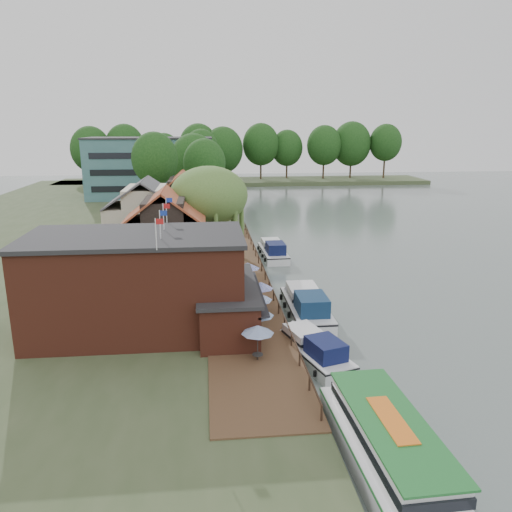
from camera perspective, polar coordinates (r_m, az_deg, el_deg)
name	(u,v)px	position (r m, az deg, el deg)	size (l,w,h in m)	color
ground	(346,329)	(40.82, 10.25, -8.16)	(260.00, 260.00, 0.00)	slate
land_bank	(70,236)	(75.13, -20.44, 2.14)	(50.00, 140.00, 1.00)	#384728
quay_deck	(238,281)	(48.42, -2.12, -2.90)	(6.00, 50.00, 0.10)	#47301E
quay_rail	(265,274)	(49.00, 0.99, -2.12)	(0.20, 49.00, 1.00)	black
pub	(165,282)	(36.89, -10.37, -2.98)	(20.00, 11.00, 7.30)	maroon
hotel_block	(151,167)	(106.97, -11.95, 9.87)	(25.40, 12.40, 12.30)	#38666B
cottage_a	(166,232)	(51.30, -10.29, 2.74)	(8.60, 7.60, 8.50)	black
cottage_b	(146,215)	(61.36, -12.42, 4.59)	(9.60, 8.60, 8.50)	beige
cottage_c	(183,203)	(69.90, -8.35, 6.00)	(7.60, 7.60, 8.50)	black
willow	(209,213)	(55.87, -5.35, 4.90)	(8.60, 8.60, 10.43)	#476B2D
umbrella_0	(258,343)	(32.27, 0.19, -9.87)	(2.10, 2.10, 2.38)	navy
umbrella_1	(258,324)	(35.03, 0.22, -7.82)	(2.24, 2.24, 2.38)	#19488B
umbrella_2	(257,308)	(38.00, 0.09, -5.97)	(2.37, 2.37, 2.38)	navy
umbrella_3	(261,296)	(40.58, 0.58, -4.59)	(2.00, 2.00, 2.38)	#1B2796
umbrella_4	(248,275)	(46.10, -0.96, -2.19)	(2.25, 2.25, 2.38)	navy
cruiser_0	(313,345)	(35.04, 6.54, -10.11)	(2.86, 8.88, 2.11)	silver
cruiser_1	(306,302)	(42.30, 5.79, -5.28)	(3.41, 10.54, 2.58)	white
cruiser_2	(273,249)	(60.69, 1.97, 0.85)	(3.05, 9.44, 2.27)	silver
tour_boat	(395,454)	(24.90, 15.61, -20.98)	(3.69, 13.05, 2.84)	silver
swan	(359,401)	(30.72, 11.72, -15.93)	(0.44, 0.44, 0.44)	white
bank_tree_0	(156,177)	(80.02, -11.41, 8.86)	(7.12, 7.12, 13.76)	#143811
bank_tree_1	(205,175)	(87.79, -5.88, 9.17)	(7.30, 7.30, 12.51)	#143811
bank_tree_2	(194,169)	(95.22, -7.12, 9.79)	(8.73, 8.73, 13.26)	#143811
bank_tree_3	(202,161)	(113.89, -6.23, 10.78)	(7.47, 7.47, 13.88)	#143811
bank_tree_4	(190,165)	(122.37, -7.56, 10.23)	(6.24, 6.24, 10.57)	#143811
bank_tree_5	(182,161)	(129.68, -8.42, 10.65)	(7.67, 7.67, 11.45)	#143811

